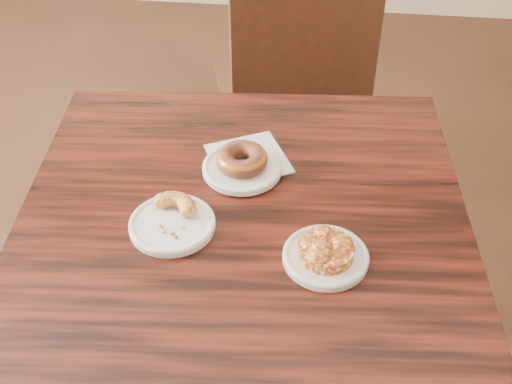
# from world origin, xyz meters

# --- Properties ---
(cafe_table) EXTENTS (0.91, 0.91, 0.75)m
(cafe_table) POSITION_xyz_m (0.26, 0.00, 0.38)
(cafe_table) COLOR black
(cafe_table) RESTS_ON floor
(chair_far) EXTENTS (0.56, 0.56, 0.90)m
(chair_far) POSITION_xyz_m (0.28, 0.88, 0.45)
(chair_far) COLOR black
(chair_far) RESTS_ON floor
(napkin) EXTENTS (0.20, 0.20, 0.00)m
(napkin) POSITION_xyz_m (0.24, 0.17, 0.75)
(napkin) COLOR silver
(napkin) RESTS_ON cafe_table
(plate_donut) EXTENTS (0.16, 0.16, 0.01)m
(plate_donut) POSITION_xyz_m (0.24, 0.13, 0.76)
(plate_donut) COLOR white
(plate_donut) RESTS_ON napkin
(plate_cruller) EXTENTS (0.16, 0.16, 0.01)m
(plate_cruller) POSITION_xyz_m (0.13, -0.05, 0.76)
(plate_cruller) COLOR white
(plate_cruller) RESTS_ON cafe_table
(plate_fritter) EXTENTS (0.15, 0.15, 0.01)m
(plate_fritter) POSITION_xyz_m (0.41, -0.10, 0.76)
(plate_fritter) COLOR silver
(plate_fritter) RESTS_ON cafe_table
(glazed_donut) EXTENTS (0.10, 0.10, 0.04)m
(glazed_donut) POSITION_xyz_m (0.24, 0.13, 0.78)
(glazed_donut) COLOR #974C16
(glazed_donut) RESTS_ON plate_donut
(apple_fritter) EXTENTS (0.14, 0.14, 0.03)m
(apple_fritter) POSITION_xyz_m (0.41, -0.10, 0.78)
(apple_fritter) COLOR #461507
(apple_fritter) RESTS_ON plate_fritter
(cruller_fragment) EXTENTS (0.11, 0.11, 0.03)m
(cruller_fragment) POSITION_xyz_m (0.13, -0.05, 0.78)
(cruller_fragment) COLOR brown
(cruller_fragment) RESTS_ON plate_cruller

